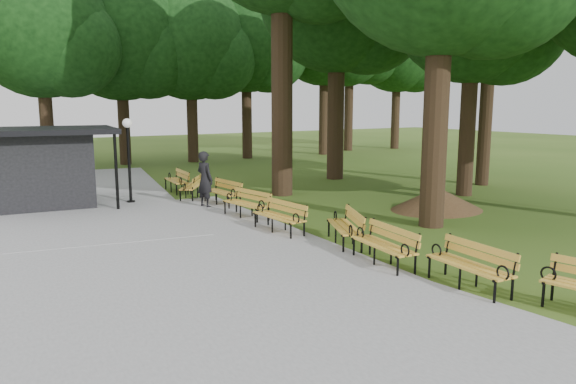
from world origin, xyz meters
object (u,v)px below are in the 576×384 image
kiosk (40,168)px  lawn_tree_1 (474,1)px  dirt_mound (437,198)px  bench_5 (279,217)px  bench_8 (191,186)px  lamp_post (128,142)px  bench_9 (176,181)px  bench_7 (222,193)px  person (205,180)px  bench_2 (469,266)px  bench_4 (344,227)px  lawn_tree_5 (492,5)px  bench_3 (383,246)px  bench_6 (246,204)px

kiosk → lawn_tree_1: size_ratio=0.42×
dirt_mound → bench_5: bearing=179.7°
kiosk → bench_8: (4.92, -1.19, -0.89)m
lamp_post → bench_9: bearing=34.5°
bench_5 → bench_7: bearing=169.7°
person → bench_2: person is taller
bench_4 → lawn_tree_1: (8.35, 3.31, 6.70)m
dirt_mound → lawn_tree_1: 7.56m
bench_8 → bench_4: bearing=40.0°
dirt_mound → bench_7: bench_7 is taller
bench_9 → lawn_tree_5: 14.71m
bench_3 → lawn_tree_1: (8.73, 5.15, 6.70)m
kiosk → bench_9: kiosk is taller
bench_7 → bench_8: 1.91m
kiosk → lamp_post: size_ratio=1.44×
dirt_mound → bench_5: 6.07m
bench_8 → bench_7: bearing=46.0°
bench_3 → dirt_mound: bearing=129.6°
bench_4 → bench_7: (-0.38, 6.34, 0.00)m
bench_3 → lawn_tree_1: size_ratio=0.19×
lamp_post → lawn_tree_1: 13.35m
bench_5 → bench_7: same height
lamp_post → bench_6: size_ratio=1.56×
person → bench_5: size_ratio=1.00×
kiosk → lawn_tree_5: bearing=-9.3°
bench_2 → lawn_tree_1: 12.85m
bench_5 → bench_8: same height
bench_9 → dirt_mound: bearing=41.6°
bench_4 → bench_5: (-0.77, 1.88, 0.00)m
bench_6 → lawn_tree_1: 11.26m
bench_2 → lawn_tree_5: 15.65m
lamp_post → lawn_tree_5: size_ratio=0.29×
dirt_mound → bench_8: bearing=133.6°
bench_2 → bench_7: size_ratio=1.00×
lawn_tree_1 → bench_2: bearing=-139.6°
bench_3 → bench_5: same height
bench_4 → lawn_tree_5: 13.97m
lamp_post → bench_4: size_ratio=1.56×
bench_5 → bench_6: 2.12m
bench_7 → bench_8: size_ratio=1.00×
bench_2 → bench_4: same height
bench_4 → bench_8: size_ratio=1.00×
person → bench_3: (0.65, -8.12, -0.51)m
bench_3 → bench_4: same height
kiosk → bench_4: (5.67, -9.40, -0.89)m
bench_6 → bench_9: 5.89m
bench_3 → bench_9: same height
bench_7 → bench_9: (-0.34, 3.55, 0.00)m
bench_3 → lamp_post: bearing=-159.2°
person → bench_6: size_ratio=1.00×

